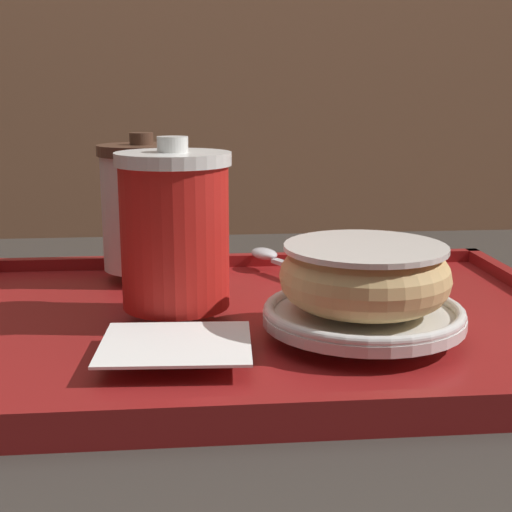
{
  "coord_description": "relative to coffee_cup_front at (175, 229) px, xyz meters",
  "views": [
    {
      "loc": [
        -0.02,
        -0.52,
        0.9
      ],
      "look_at": [
        0.03,
        0.03,
        0.78
      ],
      "focal_mm": 50.0,
      "sensor_mm": 36.0,
      "label": 1
    }
  ],
  "objects": [
    {
      "name": "donut_chocolate_glazed",
      "position": [
        0.14,
        -0.06,
        -0.03
      ],
      "size": [
        0.13,
        0.13,
        0.05
      ],
      "color": "#DBB270",
      "rests_on": "plate_with_chocolate_donut"
    },
    {
      "name": "coffee_cup_front",
      "position": [
        0.0,
        0.0,
        0.0
      ],
      "size": [
        0.09,
        0.09,
        0.13
      ],
      "color": "red",
      "rests_on": "serving_tray"
    },
    {
      "name": "plate_with_chocolate_donut",
      "position": [
        0.14,
        -0.06,
        -0.06
      ],
      "size": [
        0.15,
        0.15,
        0.01
      ],
      "color": "white",
      "rests_on": "serving_tray"
    },
    {
      "name": "serving_tray",
      "position": [
        0.06,
        -0.0,
        -0.08
      ],
      "size": [
        0.52,
        0.37,
        0.02
      ],
      "color": "maroon",
      "rests_on": "cafe_table"
    },
    {
      "name": "napkin_paper",
      "position": [
        0.0,
        -0.09,
        -0.06
      ],
      "size": [
        0.11,
        0.09,
        0.0
      ],
      "rotation": [
        0.0,
        0.0,
        -0.05
      ],
      "color": "white",
      "rests_on": "serving_tray"
    },
    {
      "name": "coffee_cup_rear",
      "position": [
        -0.03,
        0.13,
        -0.0
      ],
      "size": [
        0.08,
        0.08,
        0.13
      ],
      "color": "white",
      "rests_on": "serving_tray"
    },
    {
      "name": "spoon",
      "position": [
        0.1,
        0.14,
        -0.06
      ],
      "size": [
        0.09,
        0.14,
        0.01
      ],
      "rotation": [
        0.0,
        0.0,
        2.08
      ],
      "color": "silver",
      "rests_on": "serving_tray"
    }
  ]
}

